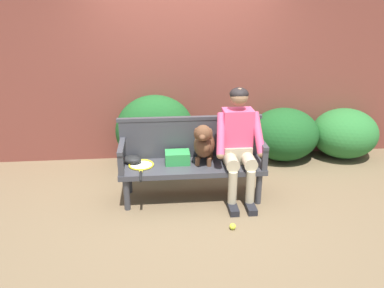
{
  "coord_description": "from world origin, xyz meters",
  "views": [
    {
      "loc": [
        -0.37,
        -4.05,
        2.29
      ],
      "look_at": [
        0.0,
        0.0,
        0.68
      ],
      "focal_mm": 36.35,
      "sensor_mm": 36.0,
      "label": 1
    }
  ],
  "objects_px": {
    "garden_bench": "(192,169)",
    "dog_on_bench": "(204,143)",
    "person_seated": "(238,141)",
    "sports_bag": "(177,157)",
    "tennis_ball": "(233,226)",
    "tennis_racket": "(141,166)",
    "baseball_glove": "(132,159)"
  },
  "relations": [
    {
      "from": "garden_bench",
      "to": "dog_on_bench",
      "type": "distance_m",
      "value": 0.34
    },
    {
      "from": "person_seated",
      "to": "dog_on_bench",
      "type": "distance_m",
      "value": 0.39
    },
    {
      "from": "sports_bag",
      "to": "tennis_ball",
      "type": "distance_m",
      "value": 1.03
    },
    {
      "from": "dog_on_bench",
      "to": "tennis_racket",
      "type": "bearing_deg",
      "value": -178.15
    },
    {
      "from": "person_seated",
      "to": "dog_on_bench",
      "type": "relative_size",
      "value": 2.57
    },
    {
      "from": "person_seated",
      "to": "baseball_glove",
      "type": "height_order",
      "value": "person_seated"
    },
    {
      "from": "person_seated",
      "to": "tennis_ball",
      "type": "distance_m",
      "value": 0.98
    },
    {
      "from": "garden_bench",
      "to": "tennis_racket",
      "type": "xyz_separation_m",
      "value": [
        -0.58,
        -0.01,
        0.07
      ]
    },
    {
      "from": "person_seated",
      "to": "tennis_ball",
      "type": "height_order",
      "value": "person_seated"
    },
    {
      "from": "dog_on_bench",
      "to": "tennis_ball",
      "type": "xyz_separation_m",
      "value": [
        0.22,
        -0.71,
        -0.65
      ]
    },
    {
      "from": "tennis_racket",
      "to": "tennis_ball",
      "type": "bearing_deg",
      "value": -36.3
    },
    {
      "from": "garden_bench",
      "to": "sports_bag",
      "type": "distance_m",
      "value": 0.21
    },
    {
      "from": "baseball_glove",
      "to": "sports_bag",
      "type": "bearing_deg",
      "value": 16.53
    },
    {
      "from": "tennis_ball",
      "to": "garden_bench",
      "type": "bearing_deg",
      "value": 117.02
    },
    {
      "from": "person_seated",
      "to": "baseball_glove",
      "type": "distance_m",
      "value": 1.24
    },
    {
      "from": "person_seated",
      "to": "dog_on_bench",
      "type": "xyz_separation_m",
      "value": [
        -0.39,
        0.03,
        -0.02
      ]
    },
    {
      "from": "sports_bag",
      "to": "tennis_ball",
      "type": "bearing_deg",
      "value": -55.21
    },
    {
      "from": "dog_on_bench",
      "to": "sports_bag",
      "type": "distance_m",
      "value": 0.35
    },
    {
      "from": "garden_bench",
      "to": "tennis_ball",
      "type": "xyz_separation_m",
      "value": [
        0.36,
        -0.7,
        -0.34
      ]
    },
    {
      "from": "dog_on_bench",
      "to": "tennis_ball",
      "type": "distance_m",
      "value": 0.99
    },
    {
      "from": "garden_bench",
      "to": "dog_on_bench",
      "type": "bearing_deg",
      "value": 4.82
    },
    {
      "from": "tennis_racket",
      "to": "person_seated",
      "type": "bearing_deg",
      "value": -0.15
    },
    {
      "from": "sports_bag",
      "to": "tennis_ball",
      "type": "height_order",
      "value": "sports_bag"
    },
    {
      "from": "baseball_glove",
      "to": "tennis_racket",
      "type": "bearing_deg",
      "value": -23.98
    },
    {
      "from": "dog_on_bench",
      "to": "tennis_ball",
      "type": "height_order",
      "value": "dog_on_bench"
    },
    {
      "from": "person_seated",
      "to": "tennis_racket",
      "type": "xyz_separation_m",
      "value": [
        -1.11,
        0.0,
        -0.26
      ]
    },
    {
      "from": "tennis_ball",
      "to": "baseball_glove",
      "type": "bearing_deg",
      "value": 142.64
    },
    {
      "from": "garden_bench",
      "to": "baseball_glove",
      "type": "height_order",
      "value": "baseball_glove"
    },
    {
      "from": "person_seated",
      "to": "baseball_glove",
      "type": "xyz_separation_m",
      "value": [
        -1.21,
        0.11,
        -0.23
      ]
    },
    {
      "from": "tennis_ball",
      "to": "sports_bag",
      "type": "bearing_deg",
      "value": 124.79
    },
    {
      "from": "person_seated",
      "to": "tennis_racket",
      "type": "distance_m",
      "value": 1.14
    },
    {
      "from": "person_seated",
      "to": "dog_on_bench",
      "type": "bearing_deg",
      "value": 176.17
    }
  ]
}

